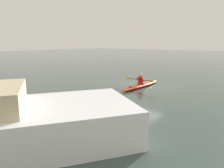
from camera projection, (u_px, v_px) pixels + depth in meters
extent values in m
plane|color=#384742|center=(144.00, 85.00, 16.13)|extent=(160.00, 160.00, 0.00)
ellipsoid|color=red|center=(141.00, 85.00, 15.26)|extent=(0.79, 4.87, 0.26)
torus|color=black|center=(141.00, 84.00, 15.21)|extent=(0.61, 0.61, 0.04)
cylinder|color=black|center=(130.00, 87.00, 14.11)|extent=(0.18, 0.18, 0.02)
cylinder|color=red|center=(141.00, 80.00, 15.10)|extent=(0.40, 0.40, 0.54)
sphere|color=tan|center=(141.00, 75.00, 15.02)|extent=(0.21, 0.21, 0.21)
cylinder|color=black|center=(139.00, 80.00, 14.93)|extent=(1.95, 0.08, 0.03)
ellipsoid|color=gold|center=(151.00, 81.00, 14.34)|extent=(0.40, 0.05, 0.17)
ellipsoid|color=gold|center=(128.00, 78.00, 15.53)|extent=(0.40, 0.05, 0.17)
cylinder|color=tan|center=(144.00, 80.00, 14.84)|extent=(0.27, 0.22, 0.34)
cylinder|color=tan|center=(137.00, 79.00, 15.20)|extent=(0.27, 0.22, 0.34)
cone|color=white|center=(135.00, 113.00, 7.73)|extent=(1.47, 1.38, 1.17)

